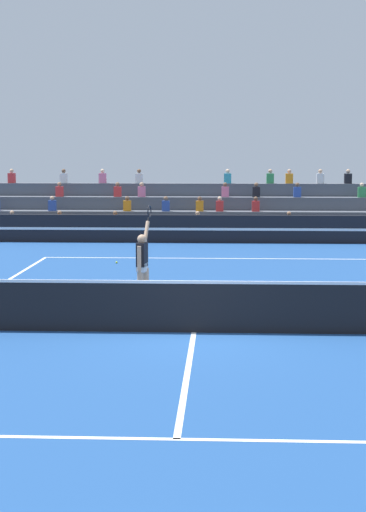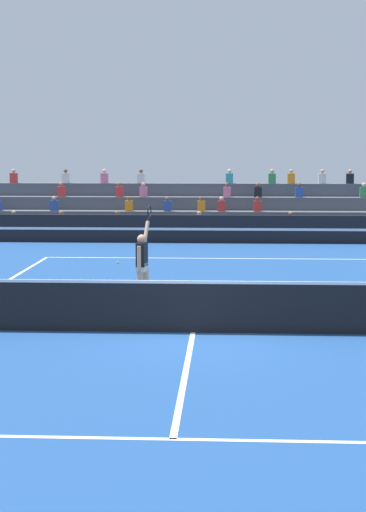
% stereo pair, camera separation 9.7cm
% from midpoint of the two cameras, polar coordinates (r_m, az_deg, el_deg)
% --- Properties ---
extents(ground_plane, '(120.00, 120.00, 0.00)m').
position_cam_midpoint_polar(ground_plane, '(17.33, 0.57, -5.13)').
color(ground_plane, navy).
extents(court_lines, '(11.10, 23.90, 0.01)m').
position_cam_midpoint_polar(court_lines, '(17.33, 0.57, -5.11)').
color(court_lines, white).
rests_on(court_lines, ground).
extents(tennis_net, '(12.00, 0.10, 1.10)m').
position_cam_midpoint_polar(tennis_net, '(17.22, 0.57, -3.36)').
color(tennis_net, '#2D6B38').
rests_on(tennis_net, ground).
extents(sponsor_banner_wall, '(18.00, 0.26, 1.10)m').
position_cam_midpoint_polar(sponsor_banner_wall, '(33.94, 1.63, 1.82)').
color(sponsor_banner_wall, black).
rests_on(sponsor_banner_wall, ground).
extents(bleacher_stand, '(20.94, 3.80, 2.83)m').
position_cam_midpoint_polar(bleacher_stand, '(37.08, 1.71, 2.71)').
color(bleacher_stand, '#4C515B').
rests_on(bleacher_stand, ground).
extents(tennis_player, '(0.39, 1.18, 2.41)m').
position_cam_midpoint_polar(tennis_player, '(20.03, -2.85, -0.61)').
color(tennis_player, tan).
rests_on(tennis_player, ground).
extents(tennis_ball, '(0.07, 0.07, 0.07)m').
position_cam_midpoint_polar(tennis_ball, '(27.85, -4.55, -0.43)').
color(tennis_ball, '#C6DB33').
rests_on(tennis_ball, ground).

